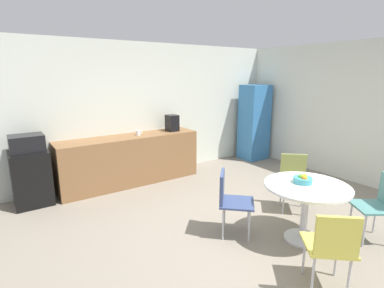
{
  "coord_description": "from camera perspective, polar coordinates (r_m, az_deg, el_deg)",
  "views": [
    {
      "loc": [
        -2.58,
        -2.36,
        2.02
      ],
      "look_at": [
        -0.08,
        1.32,
        0.95
      ],
      "focal_mm": 27.6,
      "sensor_mm": 36.0,
      "label": 1
    }
  ],
  "objects": [
    {
      "name": "coffee_maker",
      "position": [
        5.88,
        -3.87,
        4.09
      ],
      "size": [
        0.2,
        0.24,
        0.32
      ],
      "primitive_type": "cube",
      "color": "black",
      "rests_on": "counter_block"
    },
    {
      "name": "mug_white",
      "position": [
        5.87,
        -3.86,
        2.95
      ],
      "size": [
        0.13,
        0.08,
        0.09
      ],
      "color": "black",
      "rests_on": "counter_block"
    },
    {
      "name": "mini_fridge",
      "position": [
        5.27,
        -28.62,
        -5.8
      ],
      "size": [
        0.54,
        0.54,
        0.85
      ],
      "primitive_type": "cube",
      "color": "black",
      "rests_on": "ground_plane"
    },
    {
      "name": "fruit_bowl",
      "position": [
        3.84,
        20.62,
        -6.44
      ],
      "size": [
        0.23,
        0.23,
        0.11
      ],
      "color": "teal",
      "rests_on": "round_table"
    },
    {
      "name": "chair_navy",
      "position": [
        3.79,
        7.2,
        -9.91
      ],
      "size": [
        0.59,
        0.59,
        0.83
      ],
      "color": "silver",
      "rests_on": "ground_plane"
    },
    {
      "name": "microwave",
      "position": [
        5.13,
        -29.32,
        0.1
      ],
      "size": [
        0.48,
        0.38,
        0.26
      ],
      "primitive_type": "cube",
      "color": "black",
      "rests_on": "mini_fridge"
    },
    {
      "name": "mug_green",
      "position": [
        5.56,
        -10.35,
        2.16
      ],
      "size": [
        0.13,
        0.08,
        0.09
      ],
      "color": "white",
      "rests_on": "counter_block"
    },
    {
      "name": "locker_cabinet",
      "position": [
        7.2,
        11.92,
        4.1
      ],
      "size": [
        0.6,
        0.5,
        1.76
      ],
      "primitive_type": "cube",
      "color": "#3372B2",
      "rests_on": "ground_plane"
    },
    {
      "name": "round_table",
      "position": [
        3.86,
        21.18,
        -9.5
      ],
      "size": [
        1.0,
        1.0,
        0.72
      ],
      "color": "silver",
      "rests_on": "ground_plane"
    },
    {
      "name": "chair_teal",
      "position": [
        4.29,
        32.76,
        -9.18
      ],
      "size": [
        0.58,
        0.58,
        0.83
      ],
      "color": "silver",
      "rests_on": "ground_plane"
    },
    {
      "name": "ground_plane",
      "position": [
        4.04,
        12.05,
        -16.81
      ],
      "size": [
        6.0,
        6.0,
        0.0
      ],
      "primitive_type": "plane",
      "color": "gray"
    },
    {
      "name": "wall_back",
      "position": [
        6.0,
        -8.49,
        6.46
      ],
      "size": [
        6.0,
        0.1,
        2.6
      ],
      "primitive_type": "cube",
      "color": "silver",
      "rests_on": "ground_plane"
    },
    {
      "name": "wall_side_right",
      "position": [
        6.11,
        32.71,
        4.6
      ],
      "size": [
        0.1,
        6.0,
        2.6
      ],
      "primitive_type": "cube",
      "color": "silver",
      "rests_on": "ground_plane"
    },
    {
      "name": "chair_yellow",
      "position": [
        3.09,
        25.48,
        -16.89
      ],
      "size": [
        0.59,
        0.59,
        0.83
      ],
      "color": "silver",
      "rests_on": "ground_plane"
    },
    {
      "name": "chair_olive",
      "position": [
        4.72,
        19.05,
        -5.76
      ],
      "size": [
        0.59,
        0.59,
        0.83
      ],
      "color": "silver",
      "rests_on": "ground_plane"
    },
    {
      "name": "counter_block",
      "position": [
        5.63,
        -11.81,
        -2.99
      ],
      "size": [
        2.6,
        0.6,
        0.9
      ],
      "primitive_type": "cube",
      "color": "brown",
      "rests_on": "ground_plane"
    }
  ]
}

